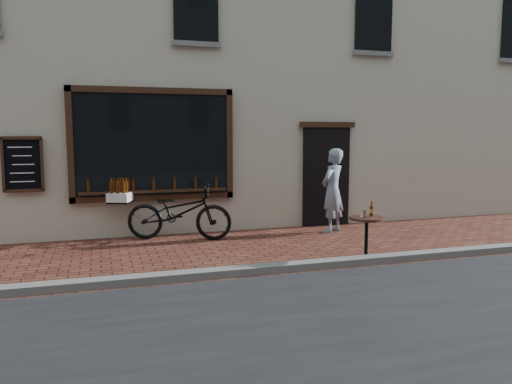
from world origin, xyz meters
name	(u,v)px	position (x,y,z in m)	size (l,w,h in m)	color
ground	(309,273)	(0.00, 0.00, 0.00)	(90.00, 90.00, 0.00)	#4D2019
kerb	(304,266)	(0.00, 0.20, 0.06)	(90.00, 0.25, 0.12)	slate
shop_building	(212,20)	(0.00, 6.50, 5.00)	(28.00, 6.20, 10.00)	beige
cargo_bicycle	(177,212)	(-1.52, 2.95, 0.55)	(2.45, 1.47, 1.16)	black
bistro_table	(367,230)	(1.16, 0.35, 0.52)	(0.57, 0.57, 0.98)	black
pedestrian	(333,190)	(1.71, 2.74, 0.88)	(0.64, 0.42, 1.76)	gray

